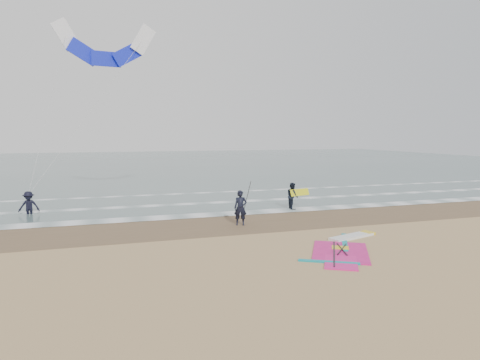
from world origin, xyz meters
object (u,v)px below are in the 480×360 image
object	(u,v)px
person_wading	(29,200)
person_standing	(240,208)
windsurf_rig	(345,247)
person_walking	(292,196)
surf_kite	(105,48)

from	to	relation	value
person_wading	person_standing	bearing A→B (deg)	-29.73
windsurf_rig	person_walking	distance (m)	8.41
person_standing	person_walking	distance (m)	5.19
windsurf_rig	person_wading	xyz separation A→B (m)	(-12.51, 11.01, 0.77)
person_walking	person_wading	size ratio (longest dim) A/B	0.96
person_standing	surf_kite	bearing A→B (deg)	138.79
person_standing	person_wading	xyz separation A→B (m)	(-9.97, 5.93, -0.03)
windsurf_rig	surf_kite	distance (m)	19.57
person_walking	surf_kite	xyz separation A→B (m)	(-9.87, 6.70, 8.86)
windsurf_rig	person_wading	bearing A→B (deg)	138.63
person_standing	person_wading	distance (m)	11.60
surf_kite	person_walking	bearing A→B (deg)	-34.17
person_wading	surf_kite	distance (m)	10.54
person_wading	surf_kite	bearing A→B (deg)	43.75
person_walking	surf_kite	distance (m)	14.86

